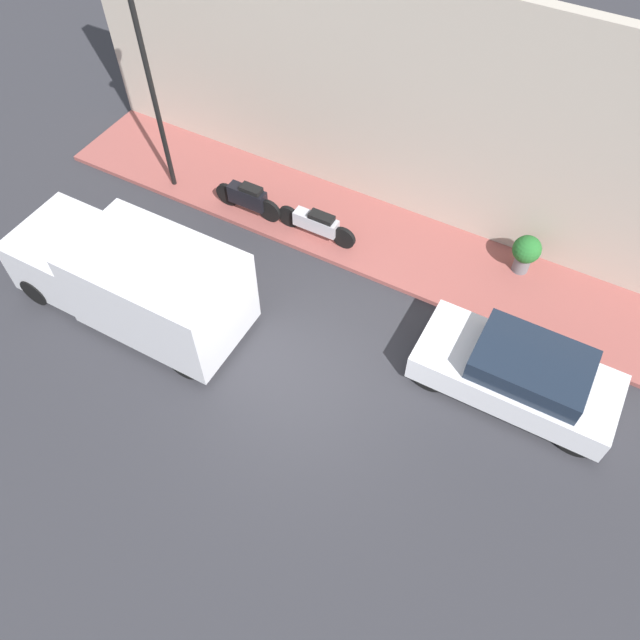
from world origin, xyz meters
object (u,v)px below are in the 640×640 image
object	(u,v)px
delivery_van	(131,278)
motorcycle_black	(248,198)
parked_car	(519,373)
scooter_silver	(316,223)
streetlamp	(146,65)
potted_plant	(526,252)

from	to	relation	value
delivery_van	motorcycle_black	world-z (taller)	delivery_van
parked_car	scooter_silver	xyz separation A→B (m)	(1.79, 5.40, -0.10)
delivery_van	scooter_silver	world-z (taller)	delivery_van
streetlamp	potted_plant	world-z (taller)	streetlamp
potted_plant	parked_car	bearing A→B (deg)	-164.65
streetlamp	potted_plant	size ratio (longest dim) A/B	5.60
parked_car	scooter_silver	world-z (taller)	parked_car
parked_car	potted_plant	distance (m)	3.20
scooter_silver	potted_plant	world-z (taller)	potted_plant
scooter_silver	streetlamp	bearing A→B (deg)	91.45
scooter_silver	streetlamp	distance (m)	5.00
motorcycle_black	streetlamp	world-z (taller)	streetlamp
delivery_van	potted_plant	xyz separation A→B (m)	(4.97, -6.88, -0.33)
motorcycle_black	potted_plant	xyz separation A→B (m)	(1.36, -6.40, 0.13)
delivery_van	streetlamp	world-z (taller)	streetlamp
motorcycle_black	streetlamp	bearing A→B (deg)	90.81
delivery_van	motorcycle_black	bearing A→B (deg)	-7.64
streetlamp	potted_plant	bearing A→B (deg)	-80.87
parked_car	delivery_van	xyz separation A→B (m)	(-1.89, 7.73, 0.40)
parked_car	potted_plant	xyz separation A→B (m)	(3.08, 0.85, 0.07)
streetlamp	potted_plant	xyz separation A→B (m)	(1.39, -8.66, -2.69)
parked_car	streetlamp	distance (m)	10.04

